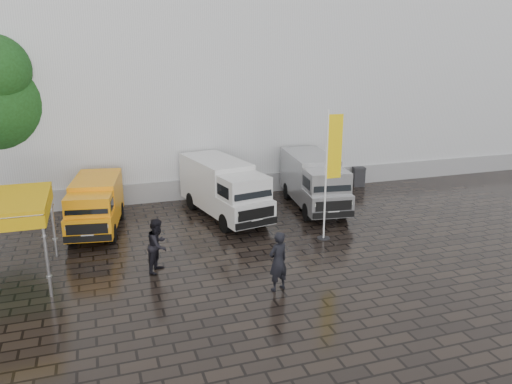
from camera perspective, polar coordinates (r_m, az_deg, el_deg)
ground at (r=19.07m, az=5.21°, el=-6.61°), size 120.00×120.00×0.00m
exhibition_hall at (r=33.40m, az=-2.46°, el=13.77°), size 44.00×16.00×12.00m
hall_plinth at (r=26.62m, az=2.43°, el=1.18°), size 44.00×0.15×1.00m
van_yellow at (r=21.66m, az=-17.84°, el=-1.56°), size 2.49×4.83×2.13m
van_white at (r=22.32m, az=-3.67°, el=0.24°), size 3.04×6.06×2.51m
van_silver at (r=23.77m, az=6.62°, el=1.06°), size 2.58×5.84×2.45m
flagpole at (r=19.50m, az=8.52°, el=2.75°), size 0.88×0.50×5.17m
wheelie_bin at (r=28.12m, az=11.65°, el=1.73°), size 0.78×0.78×1.06m
person_front at (r=15.67m, az=2.54°, el=-7.92°), size 0.82×0.67×1.93m
person_tent at (r=17.29m, az=-11.14°, el=-5.97°), size 1.08×1.15×1.87m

